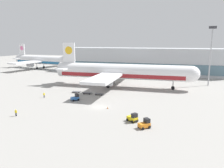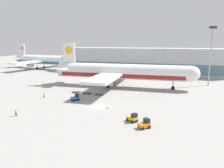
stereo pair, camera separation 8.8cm
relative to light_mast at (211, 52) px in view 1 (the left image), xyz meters
The scene contains 14 objects.
ground_plane 53.63m from the light_mast, 124.77° to the right, with size 400.00×400.00×0.00m, color gray.
terminal_building 44.24m from the light_mast, 140.06° to the left, with size 90.00×18.20×14.00m.
light_mast is the anchor object (origin of this frame).
airplane_main 37.15m from the light_mast, 156.04° to the right, with size 58.09×48.45×17.00m.
airplane_distant 101.69m from the light_mast, 165.92° to the left, with size 54.73×46.06×16.09m.
baggage_tug_foreground 54.91m from the light_mast, 109.93° to the right, with size 2.82×2.57×2.00m.
baggage_tug_mid 56.43m from the light_mast, 135.03° to the right, with size 2.65×2.80×2.00m.
baggage_tug_far 56.49m from the light_mast, 105.78° to the right, with size 2.70×2.76×2.00m.
baggage_dolly_lead 54.45m from the light_mast, 145.70° to the right, with size 3.77×1.84×0.48m.
baggage_dolly_second 51.26m from the light_mast, 142.50° to the right, with size 3.77×1.84×0.48m.
baggage_dolly_third 47.96m from the light_mast, 139.21° to the right, with size 3.77×1.84×0.48m.
ground_crew_near 64.71m from the light_mast, 141.72° to the right, with size 0.37×0.51×1.70m.
ground_crew_far 73.12m from the light_mast, 128.75° to the right, with size 0.57×0.27×1.67m.
traffic_cone_near 52.69m from the light_mast, 121.77° to the right, with size 0.40×0.40×0.59m.
Camera 1 is at (22.72, -52.06, 17.18)m, focal length 35.00 mm.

